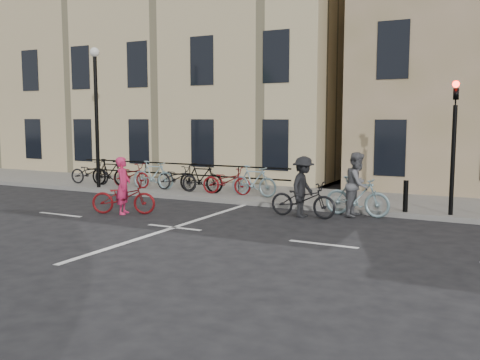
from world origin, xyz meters
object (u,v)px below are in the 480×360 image
at_px(cyclist_pink, 123,194).
at_px(cyclist_grey, 357,191).
at_px(lamp_post, 96,100).
at_px(traffic_light, 454,131).
at_px(cyclist_dark, 303,193).

relative_size(cyclist_pink, cyclist_grey, 1.03).
distance_m(lamp_post, cyclist_pink, 6.05).
relative_size(traffic_light, lamp_post, 0.74).
relative_size(lamp_post, cyclist_pink, 2.66).
relative_size(traffic_light, cyclist_pink, 1.96).
xyz_separation_m(cyclist_pink, cyclist_dark, (4.86, 1.94, 0.10)).
xyz_separation_m(lamp_post, cyclist_dark, (8.92, -1.49, -2.81)).
bearing_deg(cyclist_grey, cyclist_dark, 125.05).
distance_m(traffic_light, cyclist_grey, 3.05).
height_order(traffic_light, cyclist_pink, traffic_light).
distance_m(cyclist_pink, cyclist_grey, 6.78).
height_order(traffic_light, cyclist_grey, traffic_light).
distance_m(lamp_post, cyclist_dark, 9.47).
distance_m(traffic_light, lamp_post, 12.74).
bearing_deg(cyclist_dark, lamp_post, 82.39).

